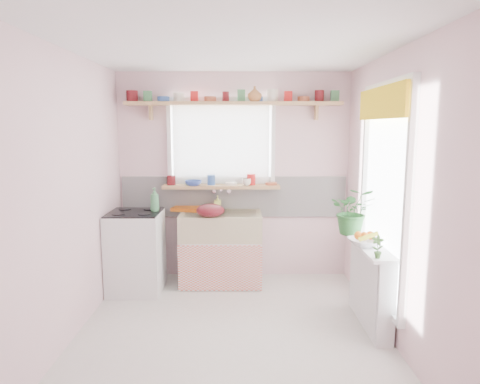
{
  "coord_description": "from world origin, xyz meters",
  "views": [
    {
      "loc": [
        0.07,
        -3.61,
        1.85
      ],
      "look_at": [
        0.07,
        0.55,
        1.22
      ],
      "focal_mm": 32.0,
      "sensor_mm": 36.0,
      "label": 1
    }
  ],
  "objects": [
    {
      "name": "shelf_crockery",
      "position": [
        0.0,
        1.47,
        2.2
      ],
      "size": [
        2.47,
        0.11,
        0.12
      ],
      "color": "#590F14",
      "rests_on": "pine_shelf"
    },
    {
      "name": "colander",
      "position": [
        -0.26,
        1.1,
        0.92
      ],
      "size": [
        0.37,
        0.37,
        0.14
      ],
      "primitive_type": "ellipsoid",
      "rotation": [
        0.0,
        0.0,
        -0.18
      ],
      "color": "#560E16",
      "rests_on": "sink_unit"
    },
    {
      "name": "cooker_bottle",
      "position": [
        -0.88,
        1.09,
        1.05
      ],
      "size": [
        0.12,
        0.12,
        0.27
      ],
      "primitive_type": "imported",
      "rotation": [
        0.0,
        0.0,
        -0.2
      ],
      "color": "#458B57",
      "rests_on": "cooker"
    },
    {
      "name": "windowsill",
      "position": [
        -0.15,
        1.48,
        1.14
      ],
      "size": [
        1.4,
        0.22,
        0.04
      ],
      "primitive_type": "cube",
      "color": "tan",
      "rests_on": "room"
    },
    {
      "name": "cooker",
      "position": [
        -1.1,
        1.05,
        0.46
      ],
      "size": [
        0.58,
        0.58,
        0.93
      ],
      "color": "white",
      "rests_on": "ground"
    },
    {
      "name": "sill_cup",
      "position": [
        0.15,
        1.42,
        1.2
      ],
      "size": [
        0.12,
        0.12,
        0.09
      ],
      "primitive_type": "imported",
      "rotation": [
        0.0,
        0.0,
        0.08
      ],
      "color": "beige",
      "rests_on": "windowsill"
    },
    {
      "name": "soap_bottle_sink",
      "position": [
        -0.2,
        1.48,
        0.94
      ],
      "size": [
        0.09,
        0.09,
        0.18
      ],
      "primitive_type": "imported",
      "rotation": [
        0.0,
        0.0,
        0.05
      ],
      "color": "#CCD35E",
      "rests_on": "sink_unit"
    },
    {
      "name": "radiator_ledge",
      "position": [
        1.3,
        0.2,
        0.4
      ],
      "size": [
        0.22,
        0.95,
        0.78
      ],
      "color": "white",
      "rests_on": "ground"
    },
    {
      "name": "dish_tray",
      "position": [
        -0.53,
        1.5,
        0.87
      ],
      "size": [
        0.47,
        0.39,
        0.04
      ],
      "primitive_type": "cube",
      "rotation": [
        0.0,
        0.0,
        -0.21
      ],
      "color": "#CB5B12",
      "rests_on": "sink_unit"
    },
    {
      "name": "room",
      "position": [
        0.66,
        0.86,
        1.37
      ],
      "size": [
        3.2,
        3.2,
        3.2
      ],
      "color": "silver",
      "rests_on": "ground"
    },
    {
      "name": "sill_crockery",
      "position": [
        -0.2,
        1.48,
        1.21
      ],
      "size": [
        1.35,
        0.11,
        0.12
      ],
      "color": "#590F14",
      "rests_on": "windowsill"
    },
    {
      "name": "sink_unit",
      "position": [
        -0.15,
        1.29,
        0.43
      ],
      "size": [
        0.95,
        0.65,
        1.11
      ],
      "color": "white",
      "rests_on": "ground"
    },
    {
      "name": "pine_shelf",
      "position": [
        0.0,
        1.47,
        2.12
      ],
      "size": [
        2.52,
        0.24,
        0.04
      ],
      "primitive_type": "cube",
      "color": "tan",
      "rests_on": "room"
    },
    {
      "name": "fruit",
      "position": [
        1.22,
        0.18,
        0.87
      ],
      "size": [
        0.2,
        0.14,
        0.1
      ],
      "color": "orange",
      "rests_on": "fruit_bowl"
    },
    {
      "name": "fruit_bowl",
      "position": [
        1.21,
        0.17,
        0.81
      ],
      "size": [
        0.34,
        0.34,
        0.07
      ],
      "primitive_type": "imported",
      "rotation": [
        0.0,
        0.0,
        0.22
      ],
      "color": "silver",
      "rests_on": "radiator_ledge"
    },
    {
      "name": "jade_plant",
      "position": [
        1.21,
        0.6,
        1.02
      ],
      "size": [
        0.5,
        0.46,
        0.48
      ],
      "primitive_type": "imported",
      "rotation": [
        0.0,
        0.0,
        -0.22
      ],
      "color": "#27622A",
      "rests_on": "radiator_ledge"
    },
    {
      "name": "sill_bowl",
      "position": [
        -0.48,
        1.42,
        1.19
      ],
      "size": [
        0.25,
        0.25,
        0.06
      ],
      "primitive_type": "imported",
      "rotation": [
        0.0,
        0.0,
        0.35
      ],
      "color": "#3650B1",
      "rests_on": "windowsill"
    },
    {
      "name": "shelf_vase",
      "position": [
        0.24,
        1.41,
        2.23
      ],
      "size": [
        0.2,
        0.2,
        0.17
      ],
      "primitive_type": "imported",
      "rotation": [
        0.0,
        0.0,
        -0.3
      ],
      "color": "#A76633",
      "rests_on": "pine_shelf"
    },
    {
      "name": "herb_pot",
      "position": [
        1.21,
        -0.2,
        0.87
      ],
      "size": [
        0.12,
        0.1,
        0.19
      ],
      "primitive_type": "imported",
      "rotation": [
        0.0,
        0.0,
        -0.38
      ],
      "color": "#3B6D2B",
      "rests_on": "radiator_ledge"
    }
  ]
}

